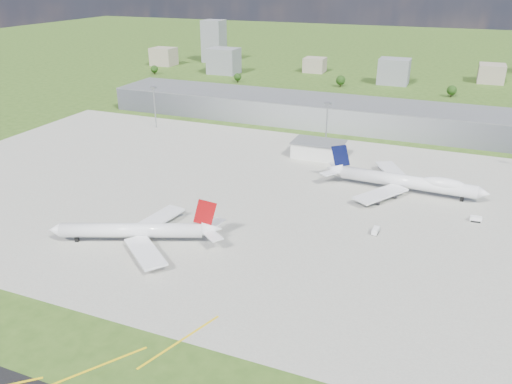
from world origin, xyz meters
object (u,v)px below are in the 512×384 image
at_px(airliner_red_twin, 138,231).
at_px(airliner_blue_quad, 407,182).
at_px(tug_yellow, 118,231).
at_px(van_white_near, 375,231).
at_px(van_white_far, 476,219).

xyz_separation_m(airliner_red_twin, airliner_blue_quad, (84.74, 82.69, 0.55)).
bearing_deg(airliner_blue_quad, tug_yellow, -138.02).
bearing_deg(airliner_red_twin, van_white_near, -175.63).
height_order(airliner_red_twin, van_white_near, airliner_red_twin).
distance_m(airliner_red_twin, van_white_near, 87.76).
xyz_separation_m(airliner_blue_quad, van_white_far, (29.03, -19.43, -3.98)).
distance_m(van_white_near, van_white_far, 42.88).
relative_size(airliner_red_twin, van_white_far, 13.38).
bearing_deg(airliner_blue_quad, van_white_near, -95.31).
xyz_separation_m(airliner_blue_quad, van_white_near, (-5.90, -44.30, -3.95)).
bearing_deg(airliner_red_twin, van_white_far, -172.52).
relative_size(airliner_blue_quad, van_white_near, 15.13).
xyz_separation_m(airliner_red_twin, tug_yellow, (-11.49, 2.80, -3.75)).
xyz_separation_m(tug_yellow, van_white_far, (125.27, 60.46, 0.32)).
distance_m(airliner_red_twin, tug_yellow, 12.41).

